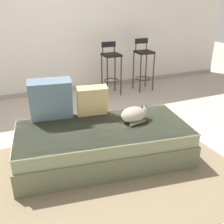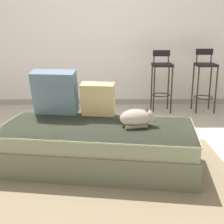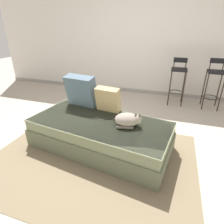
# 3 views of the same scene
# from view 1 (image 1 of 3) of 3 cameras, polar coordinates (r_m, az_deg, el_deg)

# --- Properties ---
(ground_plane) EXTENTS (16.00, 16.00, 0.00)m
(ground_plane) POSITION_cam_1_polar(r_m,az_deg,el_deg) (3.49, -4.25, -6.74)
(ground_plane) COLOR #A89E8E
(ground_plane) RESTS_ON ground
(wall_back_panel) EXTENTS (8.00, 0.10, 2.60)m
(wall_back_panel) POSITION_cam_1_polar(r_m,az_deg,el_deg) (5.22, -13.41, 17.90)
(wall_back_panel) COLOR silver
(wall_back_panel) RESTS_ON ground
(wall_baseboard_trim) EXTENTS (8.00, 0.02, 0.09)m
(wall_baseboard_trim) POSITION_cam_1_polar(r_m,az_deg,el_deg) (5.42, -12.07, 4.58)
(wall_baseboard_trim) COLOR gray
(wall_baseboard_trim) RESTS_ON ground
(area_rug) EXTENTS (2.66, 2.02, 0.01)m
(area_rug) POSITION_cam_1_polar(r_m,az_deg,el_deg) (2.94, 0.43, -13.00)
(area_rug) COLOR #75664C
(area_rug) RESTS_ON ground
(couch) EXTENTS (2.08, 1.20, 0.42)m
(couch) POSITION_cam_1_polar(r_m,az_deg,el_deg) (3.06, -1.85, -6.74)
(couch) COLOR #636B50
(couch) RESTS_ON ground
(throw_pillow_corner) EXTENTS (0.52, 0.33, 0.51)m
(throw_pillow_corner) POSITION_cam_1_polar(r_m,az_deg,el_deg) (3.13, -13.18, 2.70)
(throw_pillow_corner) COLOR #4C6070
(throw_pillow_corner) RESTS_ON couch
(throw_pillow_middle) EXTENTS (0.39, 0.25, 0.38)m
(throw_pillow_middle) POSITION_cam_1_polar(r_m,az_deg,el_deg) (3.20, -4.29, 2.51)
(throw_pillow_middle) COLOR tan
(throw_pillow_middle) RESTS_ON couch
(cat) EXTENTS (0.37, 0.30, 0.20)m
(cat) POSITION_cam_1_polar(r_m,az_deg,el_deg) (3.08, 4.93, -0.48)
(cat) COLOR gray
(cat) RESTS_ON couch
(bar_stool_near_window) EXTENTS (0.32, 0.32, 1.00)m
(bar_stool_near_window) POSITION_cam_1_polar(r_m,az_deg,el_deg) (5.09, -0.22, 10.59)
(bar_stool_near_window) COLOR #2D2319
(bar_stool_near_window) RESTS_ON ground
(bar_stool_by_doorway) EXTENTS (0.32, 0.32, 1.03)m
(bar_stool_by_doorway) POSITION_cam_1_polar(r_m,az_deg,el_deg) (5.40, 6.85, 11.06)
(bar_stool_by_doorway) COLOR #2D2319
(bar_stool_by_doorway) RESTS_ON ground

